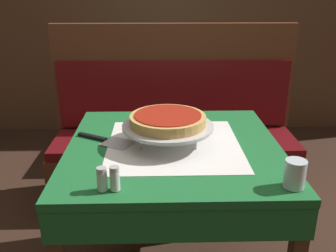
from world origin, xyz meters
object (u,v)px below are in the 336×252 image
object	(u,v)px
water_glass_near	(295,174)
dining_table_rear	(169,81)
pizza_pan_stand	(168,127)
pepper_shaker	(115,179)
booth_bench	(175,151)
condiment_caddy	(181,62)
deep_dish_pizza	(168,120)
dining_table_front	(174,165)
pizza_server	(107,140)
salt_shaker	(102,179)

from	to	relation	value
water_glass_near	dining_table_rear	bearing A→B (deg)	100.27
pizza_pan_stand	pepper_shaker	distance (m)	0.41
booth_bench	condiment_caddy	bearing A→B (deg)	83.93
booth_bench	pepper_shaker	size ratio (longest dim) A/B	18.62
deep_dish_pizza	dining_table_front	bearing A→B (deg)	-21.05
booth_bench	pizza_pan_stand	world-z (taller)	booth_bench
dining_table_front	condiment_caddy	world-z (taller)	condiment_caddy
deep_dish_pizza	dining_table_rear	bearing A→B (deg)	87.96
dining_table_rear	booth_bench	world-z (taller)	booth_bench
booth_bench	pizza_server	distance (m)	0.91
deep_dish_pizza	pizza_server	distance (m)	0.28
pizza_server	salt_shaker	xyz separation A→B (m)	(0.04, -0.40, 0.04)
dining_table_front	pizza_server	world-z (taller)	pizza_server
pepper_shaker	pizza_server	bearing A→B (deg)	101.11
pizza_server	pepper_shaker	world-z (taller)	pepper_shaker
dining_table_rear	dining_table_front	bearing A→B (deg)	-91.11
dining_table_rear	deep_dish_pizza	size ratio (longest dim) A/B	2.33
dining_table_front	water_glass_near	size ratio (longest dim) A/B	9.24
dining_table_front	water_glass_near	xyz separation A→B (m)	(0.38, -0.36, 0.14)
water_glass_near	condiment_caddy	distance (m)	1.95
dining_table_front	water_glass_near	bearing A→B (deg)	-43.46
dining_table_rear	booth_bench	bearing A→B (deg)	-89.21
deep_dish_pizza	salt_shaker	size ratio (longest dim) A/B	3.88
deep_dish_pizza	pepper_shaker	xyz separation A→B (m)	(-0.18, -0.37, -0.06)
pizza_server	salt_shaker	bearing A→B (deg)	-84.62
dining_table_rear	pizza_pan_stand	size ratio (longest dim) A/B	1.93
dining_table_rear	salt_shaker	world-z (taller)	salt_shaker
dining_table_rear	pizza_pan_stand	world-z (taller)	pizza_pan_stand
pepper_shaker	condiment_caddy	size ratio (longest dim) A/B	0.57
pizza_pan_stand	water_glass_near	xyz separation A→B (m)	(0.40, -0.37, -0.03)
pepper_shaker	dining_table_front	bearing A→B (deg)	60.46
pizza_pan_stand	pizza_server	xyz separation A→B (m)	(-0.26, 0.03, -0.07)
dining_table_front	pizza_server	bearing A→B (deg)	171.85
pizza_server	water_glass_near	bearing A→B (deg)	-31.07
pizza_server	pepper_shaker	distance (m)	0.41
dining_table_front	salt_shaker	bearing A→B (deg)	-124.23
deep_dish_pizza	condiment_caddy	distance (m)	1.58
water_glass_near	pizza_server	bearing A→B (deg)	148.93
pizza_pan_stand	condiment_caddy	distance (m)	1.58
pizza_pan_stand	pepper_shaker	xyz separation A→B (m)	(-0.18, -0.37, -0.03)
pizza_pan_stand	pepper_shaker	bearing A→B (deg)	-115.87
booth_bench	pizza_server	size ratio (longest dim) A/B	5.98
salt_shaker	pepper_shaker	size ratio (longest dim) A/B	0.97
dining_table_rear	condiment_caddy	size ratio (longest dim) A/B	4.99
booth_bench	dining_table_rear	bearing A→B (deg)	90.79
pizza_server	condiment_caddy	xyz separation A→B (m)	(0.41, 1.54, 0.03)
salt_shaker	pepper_shaker	world-z (taller)	pepper_shaker
booth_bench	salt_shaker	world-z (taller)	booth_bench
pizza_pan_stand	water_glass_near	bearing A→B (deg)	-42.39
pepper_shaker	pizza_pan_stand	bearing A→B (deg)	64.13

